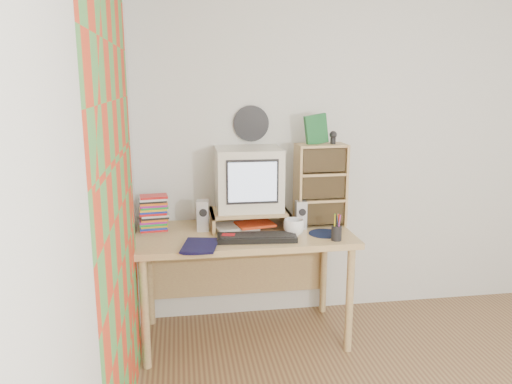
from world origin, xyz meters
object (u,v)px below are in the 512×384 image
object	(u,v)px
crt_monitor	(249,179)
cd_rack	(320,185)
dvd_stack	(154,212)
mug	(294,227)
desk	(243,248)
keyboard	(257,238)
diary	(183,244)

from	to	relation	value
crt_monitor	cd_rack	xyz separation A→B (m)	(0.49, -0.05, -0.05)
dvd_stack	mug	size ratio (longest dim) A/B	1.84
mug	crt_monitor	bearing A→B (deg)	133.12
crt_monitor	dvd_stack	world-z (taller)	crt_monitor
desk	crt_monitor	bearing A→B (deg)	57.89
dvd_stack	crt_monitor	bearing A→B (deg)	-5.14
crt_monitor	dvd_stack	xyz separation A→B (m)	(-0.64, -0.01, -0.20)
keyboard	cd_rack	bearing A→B (deg)	35.32
desk	mug	xyz separation A→B (m)	(0.31, -0.18, 0.19)
dvd_stack	mug	xyz separation A→B (m)	(0.89, -0.26, -0.07)
crt_monitor	mug	size ratio (longest dim) A/B	3.19
cd_rack	diary	size ratio (longest dim) A/B	2.29
dvd_stack	diary	xyz separation A→B (m)	(0.19, -0.40, -0.10)
keyboard	dvd_stack	size ratio (longest dim) A/B	1.97
desk	dvd_stack	world-z (taller)	dvd_stack
dvd_stack	desk	bearing A→B (deg)	-13.54
desk	keyboard	size ratio (longest dim) A/B	2.84
desk	cd_rack	bearing A→B (deg)	4.05
crt_monitor	dvd_stack	distance (m)	0.67
crt_monitor	keyboard	bearing A→B (deg)	-88.70
keyboard	cd_rack	distance (m)	0.62
crt_monitor	mug	xyz separation A→B (m)	(0.25, -0.27, -0.27)
keyboard	dvd_stack	bearing A→B (deg)	158.09
mug	diary	size ratio (longest dim) A/B	0.56
mug	diary	bearing A→B (deg)	-169.35
dvd_stack	diary	bearing A→B (deg)	-70.73
desk	dvd_stack	xyz separation A→B (m)	(-0.58, 0.08, 0.26)
cd_rack	mug	world-z (taller)	cd_rack
desk	mug	world-z (taller)	mug
cd_rack	diary	distance (m)	1.03
crt_monitor	diary	world-z (taller)	crt_monitor
desk	cd_rack	distance (m)	0.68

